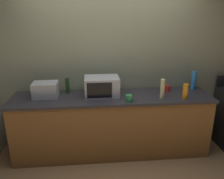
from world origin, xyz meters
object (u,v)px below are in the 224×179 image
at_px(microwave, 102,86).
at_px(bottle_spray_cleaner, 194,80).
at_px(bottle_wine, 67,86).
at_px(mug_green, 129,98).
at_px(bottle_vinegar, 162,89).
at_px(toaster_oven, 46,90).
at_px(mug_red, 168,88).
at_px(bottle_dish_soap, 185,91).

height_order(microwave, bottle_spray_cleaner, bottle_spray_cleaner).
relative_size(microwave, bottle_spray_cleaner, 1.72).
xyz_separation_m(bottle_wine, mug_green, (0.84, -0.40, -0.07)).
bearing_deg(bottle_wine, bottle_vinegar, -14.21).
relative_size(toaster_oven, bottle_wine, 1.47).
height_order(microwave, bottle_vinegar, bottle_vinegar).
xyz_separation_m(toaster_oven, bottle_spray_cleaner, (2.21, 0.15, 0.03)).
relative_size(bottle_vinegar, bottle_spray_cleaner, 0.98).
bearing_deg(mug_red, bottle_spray_cleaner, 9.00).
relative_size(bottle_dish_soap, mug_green, 2.31).
bearing_deg(bottle_dish_soap, toaster_oven, 172.66).
distance_m(microwave, bottle_wine, 0.51).
distance_m(microwave, mug_green, 0.45).
distance_m(bottle_vinegar, mug_green, 0.48).
height_order(toaster_oven, mug_green, toaster_oven).
distance_m(microwave, toaster_oven, 0.79).
bearing_deg(mug_green, mug_red, 28.59).
bearing_deg(toaster_oven, mug_red, 2.50).
xyz_separation_m(microwave, bottle_spray_cleaner, (1.42, 0.16, 0.00)).
bearing_deg(bottle_wine, mug_red, -1.79).
bearing_deg(bottle_spray_cleaner, microwave, -173.68).
bearing_deg(bottle_vinegar, microwave, 166.55).
xyz_separation_m(bottle_spray_cleaner, mug_green, (-1.07, -0.42, -0.09)).
bearing_deg(mug_red, bottle_wine, 178.21).
bearing_deg(toaster_oven, bottle_wine, 23.05).
bearing_deg(bottle_dish_soap, bottle_vinegar, 172.92).
xyz_separation_m(toaster_oven, bottle_dish_soap, (1.92, -0.25, -0.00)).
height_order(bottle_spray_cleaner, bottle_wine, bottle_spray_cleaner).
distance_m(toaster_oven, bottle_wine, 0.32).
bearing_deg(bottle_wine, bottle_spray_cleaner, 0.63).
bearing_deg(bottle_spray_cleaner, mug_green, -158.63).
bearing_deg(mug_green, bottle_vinegar, 7.99).
xyz_separation_m(bottle_spray_cleaner, bottle_wine, (-1.91, -0.02, -0.02)).
height_order(toaster_oven, mug_red, toaster_oven).
height_order(bottle_dish_soap, bottle_wine, bottle_wine).
bearing_deg(microwave, toaster_oven, 179.11).
xyz_separation_m(bottle_vinegar, mug_green, (-0.47, -0.07, -0.09)).
bearing_deg(bottle_dish_soap, microwave, 168.28).
bearing_deg(toaster_oven, bottle_spray_cleaner, 3.77).
bearing_deg(bottle_spray_cleaner, bottle_dish_soap, -126.47).
bearing_deg(toaster_oven, mug_green, -13.58).
xyz_separation_m(bottle_dish_soap, bottle_vinegar, (-0.31, 0.04, 0.03)).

